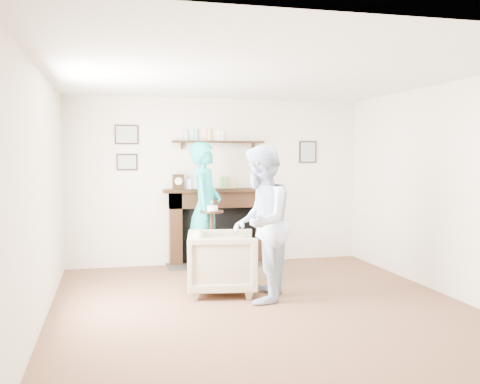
% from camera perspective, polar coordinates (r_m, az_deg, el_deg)
% --- Properties ---
extents(ground, '(5.00, 5.00, 0.00)m').
position_cam_1_polar(ground, '(5.94, 2.44, -12.19)').
color(ground, brown).
rests_on(ground, ground).
extents(room_shell, '(4.54, 5.02, 2.52)m').
position_cam_1_polar(room_shell, '(6.37, 0.74, 3.71)').
color(room_shell, silver).
rests_on(room_shell, ground).
extents(armchair, '(0.93, 0.92, 0.74)m').
position_cam_1_polar(armchair, '(6.54, -1.89, -10.68)').
color(armchair, tan).
rests_on(armchair, ground).
extents(man, '(0.96, 1.05, 1.77)m').
position_cam_1_polar(man, '(6.21, 2.19, -11.48)').
color(man, silver).
rests_on(man, ground).
extents(woman, '(0.66, 0.79, 1.84)m').
position_cam_1_polar(woman, '(7.67, -3.69, -8.48)').
color(woman, '#1EAA9B').
rests_on(woman, ground).
extents(pedestal_table, '(0.32, 0.32, 1.03)m').
position_cam_1_polar(pedestal_table, '(7.34, -3.05, -4.03)').
color(pedestal_table, black).
rests_on(pedestal_table, ground).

